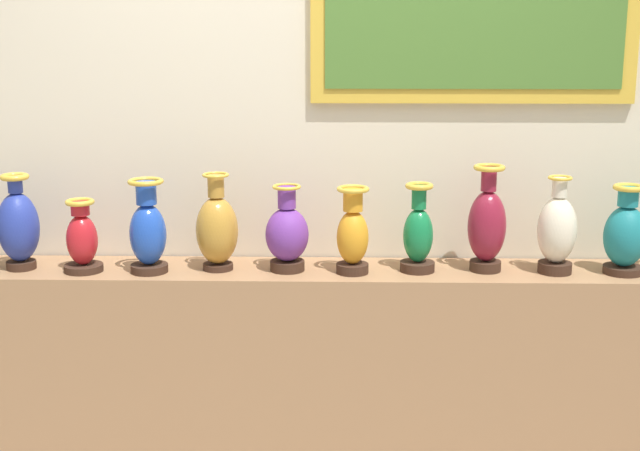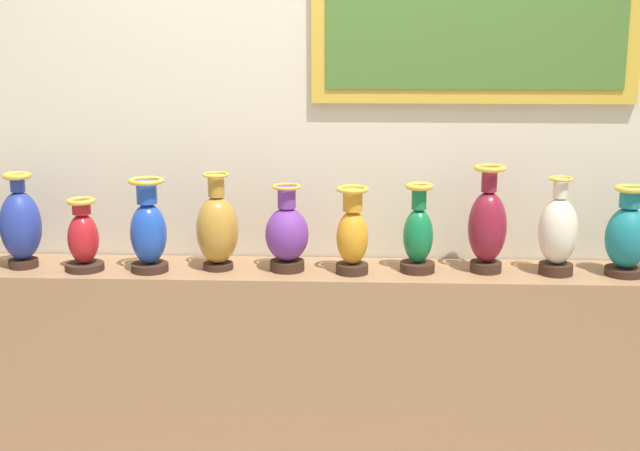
# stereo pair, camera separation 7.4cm
# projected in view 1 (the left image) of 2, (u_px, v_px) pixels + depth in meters

# --- Properties ---
(ground_plane) EXTENTS (11.07, 11.07, 0.00)m
(ground_plane) POSITION_uv_depth(u_px,v_px,m) (320.00, 447.00, 3.79)
(ground_plane) COLOR gray
(display_shelf) EXTENTS (3.50, 0.38, 0.81)m
(display_shelf) POSITION_uv_depth(u_px,v_px,m) (320.00, 360.00, 3.70)
(display_shelf) COLOR #99704C
(display_shelf) RESTS_ON ground_plane
(back_wall) EXTENTS (5.07, 0.14, 3.07)m
(back_wall) POSITION_uv_depth(u_px,v_px,m) (325.00, 86.00, 3.69)
(back_wall) COLOR beige
(back_wall) RESTS_ON ground_plane
(vase_cobalt) EXTENTS (0.17, 0.17, 0.40)m
(vase_cobalt) POSITION_uv_depth(u_px,v_px,m) (18.00, 226.00, 3.58)
(vase_cobalt) COLOR #382319
(vase_cobalt) RESTS_ON display_shelf
(vase_crimson) EXTENTS (0.16, 0.16, 0.30)m
(vase_crimson) POSITION_uv_depth(u_px,v_px,m) (82.00, 240.00, 3.55)
(vase_crimson) COLOR #382319
(vase_crimson) RESTS_ON display_shelf
(vase_sapphire) EXTENTS (0.15, 0.15, 0.39)m
(vase_sapphire) POSITION_uv_depth(u_px,v_px,m) (148.00, 231.00, 3.53)
(vase_sapphire) COLOR #382319
(vase_sapphire) RESTS_ON display_shelf
(vase_ochre) EXTENTS (0.17, 0.17, 0.40)m
(vase_ochre) POSITION_uv_depth(u_px,v_px,m) (217.00, 229.00, 3.57)
(vase_ochre) COLOR #382319
(vase_ochre) RESTS_ON display_shelf
(vase_violet) EXTENTS (0.18, 0.18, 0.36)m
(vase_violet) POSITION_uv_depth(u_px,v_px,m) (287.00, 234.00, 3.56)
(vase_violet) COLOR #382319
(vase_violet) RESTS_ON display_shelf
(vase_amber) EXTENTS (0.13, 0.13, 0.36)m
(vase_amber) POSITION_uv_depth(u_px,v_px,m) (353.00, 234.00, 3.52)
(vase_amber) COLOR #382319
(vase_amber) RESTS_ON display_shelf
(vase_emerald) EXTENTS (0.14, 0.14, 0.37)m
(vase_emerald) POSITION_uv_depth(u_px,v_px,m) (418.00, 235.00, 3.55)
(vase_emerald) COLOR #382319
(vase_emerald) RESTS_ON display_shelf
(vase_burgundy) EXTENTS (0.16, 0.16, 0.44)m
(vase_burgundy) POSITION_uv_depth(u_px,v_px,m) (487.00, 225.00, 3.55)
(vase_burgundy) COLOR #382319
(vase_burgundy) RESTS_ON display_shelf
(vase_ivory) EXTENTS (0.16, 0.16, 0.40)m
(vase_ivory) POSITION_uv_depth(u_px,v_px,m) (557.00, 232.00, 3.52)
(vase_ivory) COLOR #382319
(vase_ivory) RESTS_ON display_shelf
(vase_teal) EXTENTS (0.17, 0.17, 0.37)m
(vase_teal) POSITION_uv_depth(u_px,v_px,m) (625.00, 235.00, 3.51)
(vase_teal) COLOR #382319
(vase_teal) RESTS_ON display_shelf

